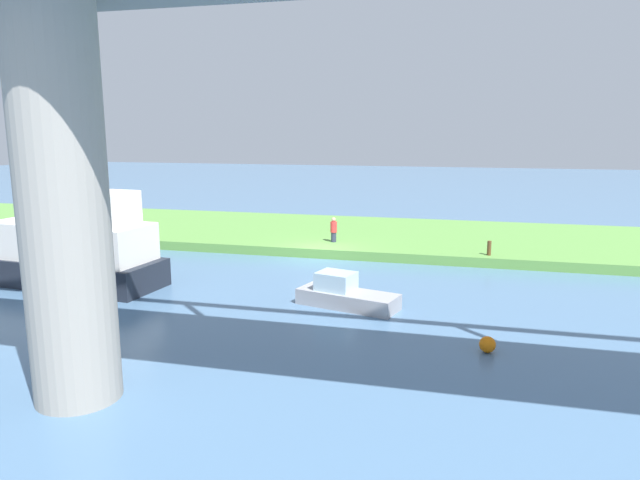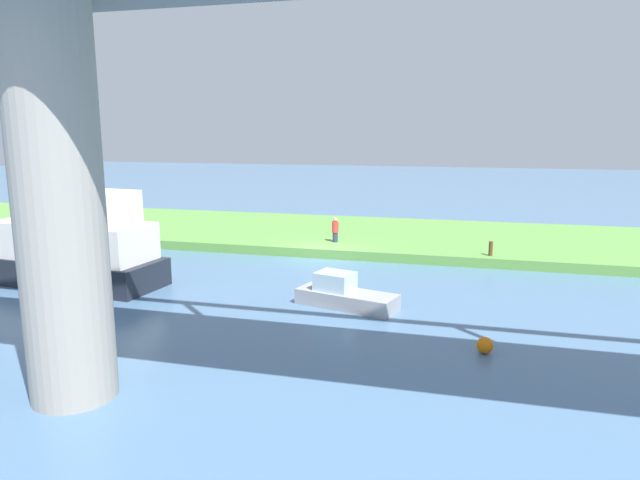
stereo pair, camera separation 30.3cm
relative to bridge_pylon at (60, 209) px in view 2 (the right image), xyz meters
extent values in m
plane|color=#4C7093|center=(-1.98, -16.80, -4.80)|extent=(160.00, 160.00, 0.00)
cube|color=#5B9342|center=(-1.98, -22.80, -4.55)|extent=(80.00, 12.00, 0.50)
cylinder|color=#9E998E|center=(0.00, 0.00, 0.00)|extent=(2.09, 2.09, 9.59)
cylinder|color=#2D334C|center=(-2.21, -18.98, -4.02)|extent=(0.29, 0.29, 0.55)
cylinder|color=red|center=(-2.21, -18.98, -3.45)|extent=(0.47, 0.47, 0.60)
sphere|color=tan|center=(-2.21, -18.98, -3.03)|extent=(0.24, 0.24, 0.24)
cylinder|color=brown|center=(-10.50, -17.53, -3.93)|extent=(0.20, 0.20, 0.73)
cube|color=#1E232D|center=(7.63, -9.28, -4.21)|extent=(9.10, 3.82, 1.18)
cube|color=white|center=(7.14, -9.23, -2.83)|extent=(7.31, 3.35, 1.57)
cube|color=white|center=(6.45, -9.16, -1.35)|extent=(4.63, 2.67, 1.38)
cylinder|color=black|center=(9.39, -9.45, -1.16)|extent=(0.49, 0.49, 1.77)
cube|color=#D84C2D|center=(9.98, -9.51, -3.17)|extent=(1.74, 1.92, 0.88)
cube|color=#99999E|center=(-5.05, -9.05, -4.49)|extent=(4.09, 2.35, 0.60)
cube|color=silver|center=(-4.56, -9.18, -3.85)|extent=(1.63, 1.43, 0.69)
cube|color=#1E232D|center=(10.77, -15.24, -4.48)|extent=(4.27, 2.43, 0.63)
cube|color=silver|center=(11.29, -15.10, -3.81)|extent=(1.70, 1.48, 0.72)
sphere|color=orange|center=(-10.07, -5.63, -4.55)|extent=(0.50, 0.50, 0.50)
camera|label=1|loc=(-9.19, 11.46, 1.82)|focal=31.98mm
camera|label=2|loc=(-9.48, 11.38, 1.82)|focal=31.98mm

